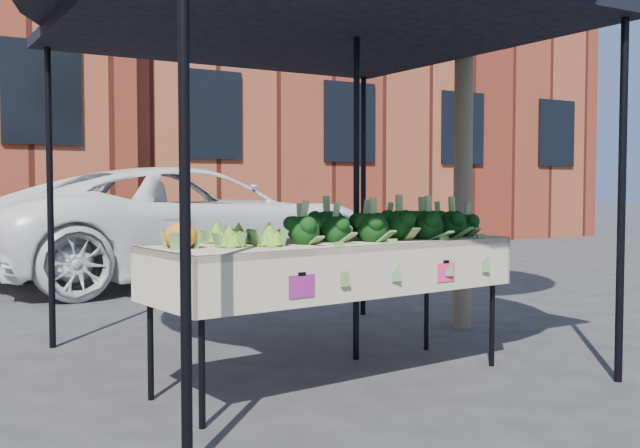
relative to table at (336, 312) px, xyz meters
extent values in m
plane|color=#29292B|center=(0.23, 0.14, -0.45)|extent=(90.00, 90.00, 0.00)
cube|color=#BCB399|center=(0.00, 0.00, 0.00)|extent=(2.47, 1.03, 0.90)
cube|color=#F22D8C|center=(-0.55, -0.40, 0.25)|extent=(0.17, 0.01, 0.12)
cube|color=#F52E72|center=(0.57, -0.40, 0.25)|extent=(0.17, 0.01, 0.12)
ellipsoid|color=black|center=(0.36, 0.03, 0.58)|extent=(1.53, 0.56, 0.25)
ellipsoid|color=#6BA821|center=(-0.67, 0.04, 0.55)|extent=(0.42, 0.56, 0.19)
ellipsoid|color=orange|center=(-1.05, -0.05, 0.54)|extent=(0.19, 0.19, 0.17)
imported|color=white|center=(1.11, 5.44, 2.25)|extent=(1.69, 2.60, 5.41)
cube|color=maroon|center=(7.23, 12.64, 3.80)|extent=(12.00, 8.00, 8.50)
camera|label=1|loc=(-2.49, -3.97, 0.79)|focal=41.65mm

